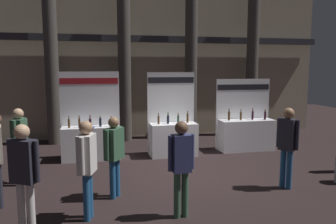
% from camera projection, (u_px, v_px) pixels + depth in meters
% --- Properties ---
extents(ground_plane, '(27.01, 27.01, 0.00)m').
position_uv_depth(ground_plane, '(189.00, 172.00, 8.55)').
color(ground_plane, black).
extents(hall_colonnade, '(13.51, 1.13, 6.81)m').
position_uv_depth(hall_colonnade, '(155.00, 49.00, 12.75)').
color(hall_colonnade, gray).
rests_on(hall_colonnade, ground_plane).
extents(exhibitor_booth_0, '(1.73, 0.71, 2.56)m').
position_uv_depth(exhibitor_booth_0, '(91.00, 138.00, 9.70)').
color(exhibitor_booth_0, white).
rests_on(exhibitor_booth_0, ground_plane).
extents(exhibitor_booth_1, '(1.48, 0.66, 2.53)m').
position_uv_depth(exhibitor_booth_1, '(173.00, 135.00, 10.11)').
color(exhibitor_booth_1, white).
rests_on(exhibitor_booth_1, ground_plane).
extents(exhibitor_booth_2, '(1.87, 0.66, 2.30)m').
position_uv_depth(exhibitor_booth_2, '(246.00, 132.00, 10.79)').
color(exhibitor_booth_2, white).
rests_on(exhibitor_booth_2, ground_plane).
extents(visitor_0, '(0.44, 0.46, 1.68)m').
position_uv_depth(visitor_0, '(114.00, 150.00, 6.75)').
color(visitor_0, navy).
rests_on(visitor_0, ground_plane).
extents(visitor_1, '(0.51, 0.39, 1.80)m').
position_uv_depth(visitor_1, '(24.00, 169.00, 5.21)').
color(visitor_1, silver).
rests_on(visitor_1, ground_plane).
extents(visitor_2, '(0.31, 0.54, 1.76)m').
position_uv_depth(visitor_2, '(20.00, 139.00, 7.50)').
color(visitor_2, '#ADA393').
rests_on(visitor_2, ground_plane).
extents(visitor_3, '(0.49, 0.27, 1.75)m').
position_uv_depth(visitor_3, '(181.00, 161.00, 5.83)').
color(visitor_3, '#33563D').
rests_on(visitor_3, ground_plane).
extents(visitor_6, '(0.37, 0.43, 1.81)m').
position_uv_depth(visitor_6, '(287.00, 141.00, 7.27)').
color(visitor_6, navy).
rests_on(visitor_6, ground_plane).
extents(visitor_8, '(0.35, 0.54, 1.76)m').
position_uv_depth(visitor_8, '(87.00, 161.00, 5.76)').
color(visitor_8, navy).
rests_on(visitor_8, ground_plane).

